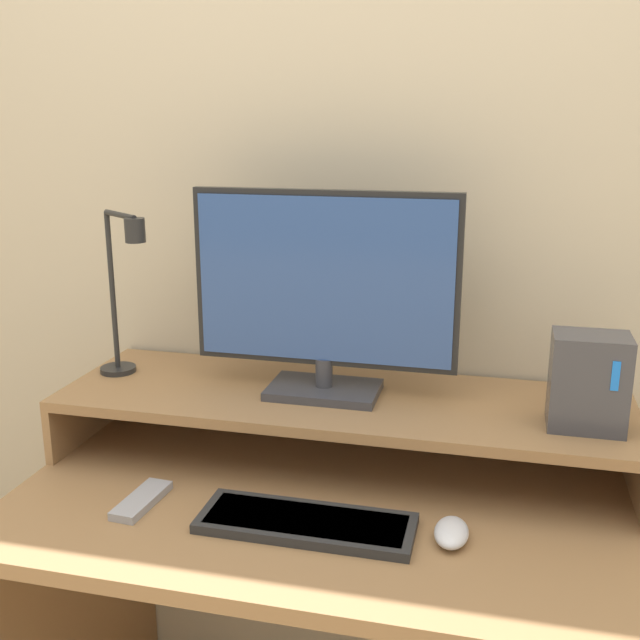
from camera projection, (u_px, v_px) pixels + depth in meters
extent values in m
cube|color=beige|center=(364.00, 216.00, 1.70)|extent=(6.00, 0.05, 2.50)
cube|color=olive|center=(323.00, 500.00, 1.46)|extent=(1.20, 0.72, 0.03)
cube|color=olive|center=(74.00, 620.00, 1.70)|extent=(0.03, 0.72, 0.73)
cube|color=olive|center=(94.00, 406.00, 1.74)|extent=(0.02, 0.38, 0.12)
cube|color=olive|center=(635.00, 460.00, 1.46)|extent=(0.02, 0.38, 0.12)
cube|color=olive|center=(342.00, 400.00, 1.58)|extent=(1.20, 0.38, 0.02)
cube|color=#38383D|center=(324.00, 390.00, 1.58)|extent=(0.23, 0.15, 0.02)
cylinder|color=#38383D|center=(324.00, 372.00, 1.57)|extent=(0.04, 0.04, 0.06)
cube|color=black|center=(325.00, 279.00, 1.52)|extent=(0.55, 0.02, 0.36)
cube|color=#2D4C8C|center=(323.00, 280.00, 1.51)|extent=(0.53, 0.01, 0.34)
cylinder|color=black|center=(118.00, 369.00, 1.72)|extent=(0.08, 0.08, 0.01)
cylinder|color=black|center=(112.00, 292.00, 1.67)|extent=(0.01, 0.01, 0.36)
cylinder|color=black|center=(120.00, 215.00, 1.58)|extent=(0.11, 0.09, 0.01)
cylinder|color=black|center=(135.00, 230.00, 1.54)|extent=(0.04, 0.04, 0.05)
cube|color=#3D3D42|center=(588.00, 382.00, 1.39)|extent=(0.14, 0.10, 0.18)
cube|color=#1972F2|center=(616.00, 376.00, 1.33)|extent=(0.01, 0.00, 0.05)
cube|color=#282828|center=(305.00, 523.00, 1.33)|extent=(0.39, 0.14, 0.02)
cube|color=black|center=(305.00, 520.00, 1.33)|extent=(0.36, 0.11, 0.01)
ellipsoid|color=silver|center=(451.00, 533.00, 1.29)|extent=(0.06, 0.10, 0.03)
cube|color=#99999E|center=(142.00, 500.00, 1.41)|extent=(0.06, 0.15, 0.02)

